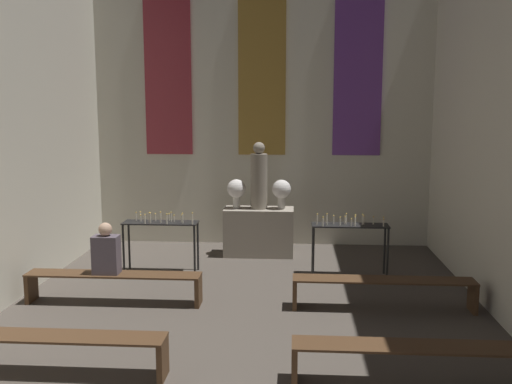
% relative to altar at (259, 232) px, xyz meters
% --- Properties ---
extents(wall_back, '(6.86, 0.16, 5.66)m').
position_rel_altar_xyz_m(wall_back, '(0.00, 0.96, 2.42)').
color(wall_back, beige).
rests_on(wall_back, ground_plane).
extents(altar, '(1.29, 0.60, 0.88)m').
position_rel_altar_xyz_m(altar, '(0.00, 0.00, 0.00)').
color(altar, gray).
rests_on(altar, ground_plane).
extents(statue, '(0.31, 0.31, 1.23)m').
position_rel_altar_xyz_m(statue, '(0.00, 0.00, 1.01)').
color(statue, gray).
rests_on(statue, altar).
extents(flower_vase_left, '(0.35, 0.35, 0.54)m').
position_rel_altar_xyz_m(flower_vase_left, '(-0.42, 0.00, 0.78)').
color(flower_vase_left, beige).
rests_on(flower_vase_left, altar).
extents(flower_vase_right, '(0.35, 0.35, 0.54)m').
position_rel_altar_xyz_m(flower_vase_right, '(0.42, 0.00, 0.78)').
color(flower_vase_right, beige).
rests_on(flower_vase_right, altar).
extents(candle_rack_left, '(1.25, 0.38, 1.06)m').
position_rel_altar_xyz_m(candle_rack_left, '(-1.56, -1.24, 0.29)').
color(candle_rack_left, black).
rests_on(candle_rack_left, ground_plane).
extents(candle_rack_right, '(1.25, 0.38, 1.05)m').
position_rel_altar_xyz_m(candle_rack_right, '(1.56, -1.24, 0.29)').
color(candle_rack_right, black).
rests_on(candle_rack_right, ground_plane).
extents(pew_second_left, '(2.48, 0.36, 0.43)m').
position_rel_altar_xyz_m(pew_second_left, '(-1.88, -4.96, -0.11)').
color(pew_second_left, '#4C331E').
rests_on(pew_second_left, ground_plane).
extents(pew_second_right, '(2.48, 0.36, 0.43)m').
position_rel_altar_xyz_m(pew_second_right, '(1.88, -4.96, -0.11)').
color(pew_second_right, '#4C331E').
rests_on(pew_second_right, ground_plane).
extents(pew_back_left, '(2.48, 0.36, 0.43)m').
position_rel_altar_xyz_m(pew_back_left, '(-1.88, -2.79, -0.11)').
color(pew_back_left, '#4C331E').
rests_on(pew_back_left, ground_plane).
extents(pew_back_right, '(2.48, 0.36, 0.43)m').
position_rel_altar_xyz_m(pew_back_right, '(1.88, -2.79, -0.11)').
color(pew_back_right, '#4C331E').
rests_on(pew_back_right, ground_plane).
extents(person_seated, '(0.36, 0.24, 0.73)m').
position_rel_altar_xyz_m(person_seated, '(-1.97, -2.79, 0.31)').
color(person_seated, '#564C56').
rests_on(person_seated, pew_back_left).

